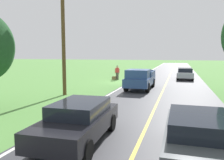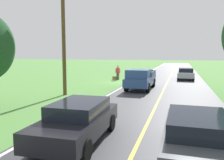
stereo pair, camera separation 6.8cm
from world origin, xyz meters
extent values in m
plane|color=#568E42|center=(0.00, 0.00, 0.00)|extent=(200.00, 200.00, 0.00)
cube|color=#3D3D42|center=(-4.64, 0.00, 0.00)|extent=(8.08, 120.00, 0.00)
cube|color=silver|center=(-0.78, 0.00, 0.01)|extent=(0.16, 117.60, 0.00)
cube|color=gold|center=(-4.64, 0.00, 0.01)|extent=(0.14, 117.60, 0.00)
cylinder|color=#4C473D|center=(1.22, -2.07, 0.44)|extent=(0.18, 0.18, 0.88)
cylinder|color=#4C473D|center=(1.45, -2.30, 0.44)|extent=(0.18, 0.18, 0.88)
cube|color=red|center=(1.33, -2.19, 1.17)|extent=(0.41, 0.28, 0.58)
sphere|color=tan|center=(1.33, -2.19, 1.57)|extent=(0.23, 0.23, 0.23)
sphere|color=#4C564C|center=(1.33, -2.19, 1.65)|extent=(0.20, 0.20, 0.20)
cube|color=#234C2D|center=(1.34, -2.38, 1.20)|extent=(0.33, 0.21, 0.44)
cylinder|color=tan|center=(1.07, -2.18, 1.06)|extent=(0.10, 0.10, 0.58)
cylinder|color=tan|center=(1.59, -2.15, 1.06)|extent=(0.10, 0.10, 0.58)
cube|color=brown|center=(1.75, -2.12, 0.20)|extent=(0.47, 0.22, 0.40)
cube|color=#2D4C84|center=(-2.63, 4.37, 0.75)|extent=(2.09, 5.43, 0.70)
cube|color=#2D4C84|center=(-2.61, 5.55, 1.46)|extent=(1.87, 2.19, 0.72)
cube|color=black|center=(-2.61, 5.55, 1.53)|extent=(1.70, 1.32, 0.43)
cube|color=#2D4C84|center=(-3.59, 3.30, 1.33)|extent=(0.15, 3.03, 0.45)
cube|color=#2D4C84|center=(-1.71, 3.27, 1.33)|extent=(0.15, 3.03, 0.45)
cube|color=#2D4C84|center=(-2.67, 1.77, 1.33)|extent=(1.84, 0.13, 0.45)
cylinder|color=black|center=(-3.51, 6.13, 0.40)|extent=(0.31, 0.80, 0.80)
cylinder|color=black|center=(-1.71, 6.10, 0.40)|extent=(0.31, 0.80, 0.80)
cylinder|color=black|center=(-3.56, 2.83, 0.40)|extent=(0.31, 0.80, 0.80)
cylinder|color=black|center=(-1.76, 2.80, 0.40)|extent=(0.31, 0.80, 0.80)
cube|color=#B2B7C1|center=(-6.63, -4.91, 0.64)|extent=(1.90, 4.42, 0.62)
cube|color=black|center=(-6.63, -4.71, 1.18)|extent=(1.65, 2.39, 0.46)
cylinder|color=black|center=(-5.77, -6.30, 0.33)|extent=(0.25, 0.66, 0.66)
cylinder|color=black|center=(-7.46, -6.32, 0.33)|extent=(0.25, 0.66, 0.66)
cylinder|color=black|center=(-5.80, -3.50, 0.33)|extent=(0.25, 0.66, 0.66)
cylinder|color=black|center=(-7.49, -3.52, 0.33)|extent=(0.25, 0.66, 0.66)
cube|color=black|center=(-2.53, 17.21, 0.64)|extent=(1.99, 4.46, 0.62)
cube|color=black|center=(-2.52, 17.01, 1.18)|extent=(1.70, 2.43, 0.46)
cylinder|color=black|center=(-3.42, 18.58, 0.33)|extent=(0.26, 0.67, 0.66)
cylinder|color=black|center=(-1.73, 18.63, 0.33)|extent=(0.26, 0.67, 0.66)
cylinder|color=black|center=(-3.33, 15.78, 0.33)|extent=(0.26, 0.67, 0.66)
cylinder|color=black|center=(-1.64, 15.83, 0.33)|extent=(0.26, 0.67, 0.66)
cube|color=#4C5156|center=(-6.50, 17.53, 0.64)|extent=(1.86, 4.40, 0.62)
cube|color=black|center=(-6.50, 17.73, 1.18)|extent=(1.63, 2.38, 0.46)
cylinder|color=black|center=(-5.65, 16.12, 0.33)|extent=(0.24, 0.66, 0.66)
cylinder|color=black|center=(-7.34, 16.13, 0.33)|extent=(0.24, 0.66, 0.66)
cylinder|color=brown|center=(2.46, 9.03, 4.32)|extent=(0.28, 0.28, 8.64)
camera|label=1|loc=(-5.91, 24.31, 3.09)|focal=36.06mm
camera|label=2|loc=(-5.97, 24.29, 3.09)|focal=36.06mm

